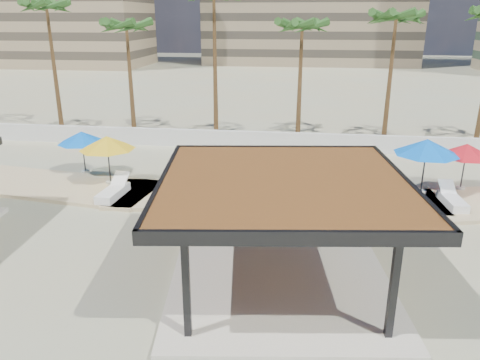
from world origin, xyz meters
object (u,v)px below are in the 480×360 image
Objects in this scene: lounger_a at (113,192)px; lounger_b at (271,195)px; pavilion_central at (282,224)px; umbrella_c at (467,150)px; lounger_c at (452,200)px.

lounger_a reaches higher than lounger_b.
pavilion_central is 13.27m from umbrella_c.
pavilion_central is at bearing 131.08° from lounger_c.
pavilion_central is 2.42× the size of umbrella_c.
pavilion_central reaches higher than umbrella_c.
lounger_b is (-0.84, 7.49, -1.94)m from pavilion_central.
umbrella_c is 1.40× the size of lounger_a.
lounger_b is 8.40m from lounger_c.
lounger_c is (8.39, 0.35, 0.04)m from lounger_b.
umbrella_c is 9.97m from lounger_b.
lounger_a is 1.30× the size of lounger_b.
lounger_b is at bearing -164.56° from umbrella_c.
umbrella_c reaches higher than lounger_c.
pavilion_central is 7.78m from lounger_b.
umbrella_c is 3.09m from lounger_c.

